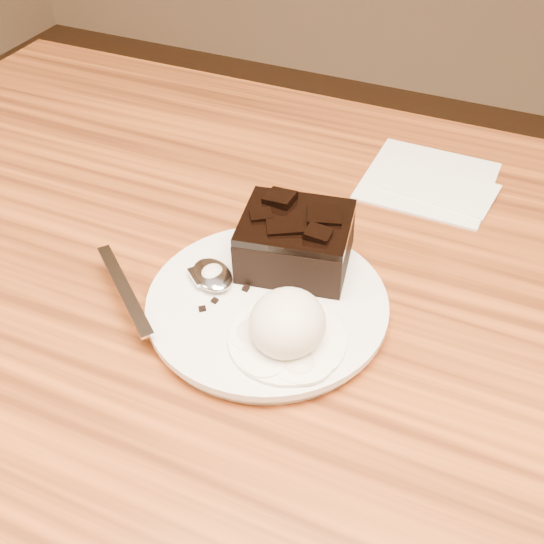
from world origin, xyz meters
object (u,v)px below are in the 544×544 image
at_px(ice_cream_scoop, 287,323).
at_px(napkin, 429,180).
at_px(spoon, 212,276).
at_px(brownie, 295,244).
at_px(dining_table, 294,535).
at_px(plate, 267,307).

height_order(ice_cream_scoop, napkin, ice_cream_scoop).
bearing_deg(spoon, brownie, -8.93).
xyz_separation_m(dining_table, ice_cream_scoop, (0.00, -0.04, 0.41)).
height_order(brownie, napkin, brownie).
relative_size(plate, brownie, 2.20).
relative_size(brownie, ice_cream_scoop, 1.47).
relative_size(dining_table, spoon, 6.54).
bearing_deg(napkin, plate, -107.05).
xyz_separation_m(dining_table, spoon, (-0.09, 0.00, 0.40)).
relative_size(brownie, spoon, 0.51).
bearing_deg(plate, napkin, 72.95).
xyz_separation_m(brownie, ice_cream_scoop, (0.03, -0.09, -0.00)).
height_order(dining_table, napkin, napkin).
bearing_deg(dining_table, ice_cream_scoop, -89.61).
bearing_deg(dining_table, brownie, 120.50).
height_order(plate, brownie, brownie).
bearing_deg(plate, brownie, 86.38).
height_order(dining_table, ice_cream_scoop, ice_cream_scoop).
distance_m(dining_table, ice_cream_scoop, 0.41).
bearing_deg(spoon, ice_cream_scoop, -75.41).
distance_m(dining_table, spoon, 0.41).
distance_m(dining_table, brownie, 0.42).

